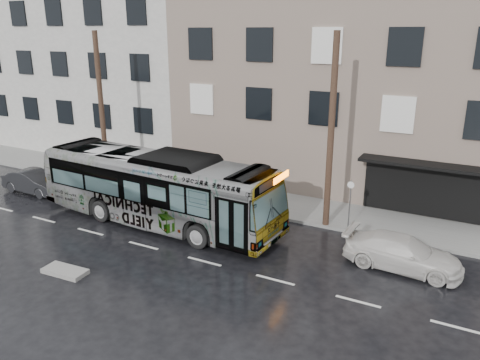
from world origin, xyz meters
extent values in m
plane|color=black|center=(0.00, 0.00, 0.00)|extent=(120.00, 120.00, 0.00)
cube|color=gray|center=(0.00, 4.90, 0.07)|extent=(90.00, 3.60, 0.15)
cube|color=#796A5D|center=(5.00, 12.70, 5.50)|extent=(20.00, 12.00, 11.00)
cube|color=beige|center=(-18.00, 14.20, 8.00)|extent=(26.00, 15.00, 16.00)
cylinder|color=#473023|center=(6.50, 3.30, 4.65)|extent=(0.30, 0.30, 9.00)
cylinder|color=#473023|center=(-7.50, 3.30, 4.65)|extent=(0.30, 0.30, 9.00)
cylinder|color=slate|center=(7.60, 3.30, 1.35)|extent=(0.06, 0.06, 2.40)
imported|color=#B2B2B2|center=(-1.06, -0.04, 1.80)|extent=(13.07, 3.65, 3.60)
imported|color=silver|center=(10.49, 0.76, 0.67)|extent=(4.68, 2.07, 1.34)
imported|color=black|center=(-10.24, 0.16, 0.67)|extent=(4.09, 1.43, 1.35)
cube|color=gray|center=(-1.12, -5.91, 0.09)|extent=(1.85, 0.91, 0.18)
camera|label=1|loc=(12.69, -17.18, 9.12)|focal=35.00mm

